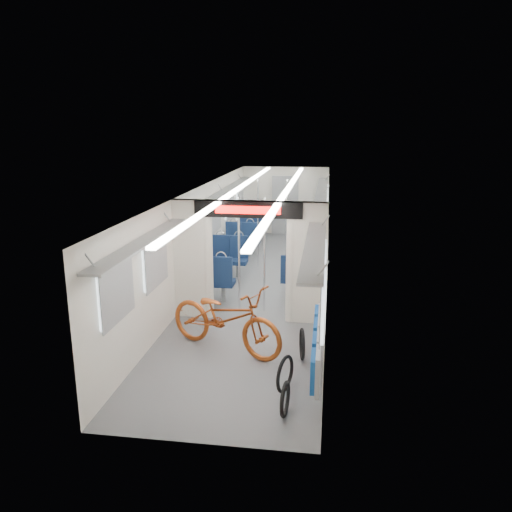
{
  "coord_description": "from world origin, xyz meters",
  "views": [
    {
      "loc": [
        1.42,
        -10.98,
        3.62
      ],
      "look_at": [
        0.1,
        -1.73,
        1.19
      ],
      "focal_mm": 35.0,
      "sensor_mm": 36.0,
      "label": 1
    }
  ],
  "objects_px": {
    "flip_bench": "(317,344)",
    "bike_hoop_b": "(285,376)",
    "bike_hoop_c": "(302,345)",
    "stanchion_far_left": "(258,223)",
    "seat_bay_near_left": "(221,264)",
    "seat_bay_near_right": "(304,264)",
    "stanchion_near_left": "(239,255)",
    "stanchion_far_right": "(286,224)",
    "bicycle": "(225,318)",
    "seat_bay_far_left": "(248,231)",
    "bike_hoop_a": "(285,401)",
    "stanchion_near_right": "(264,256)",
    "seat_bay_far_right": "(310,232)"
  },
  "relations": [
    {
      "from": "bicycle",
      "to": "bike_hoop_b",
      "type": "xyz_separation_m",
      "value": [
        1.09,
        -1.21,
        -0.33
      ]
    },
    {
      "from": "flip_bench",
      "to": "seat_bay_near_left",
      "type": "xyz_separation_m",
      "value": [
        -2.29,
        4.09,
        -0.02
      ]
    },
    {
      "from": "bicycle",
      "to": "stanchion_near_left",
      "type": "height_order",
      "value": "stanchion_near_left"
    },
    {
      "from": "seat_bay_far_left",
      "to": "stanchion_near_right",
      "type": "xyz_separation_m",
      "value": [
        1.17,
        -5.24,
        0.6
      ]
    },
    {
      "from": "seat_bay_near_left",
      "to": "stanchion_far_left",
      "type": "relative_size",
      "value": 0.94
    },
    {
      "from": "bike_hoop_b",
      "to": "stanchion_far_right",
      "type": "relative_size",
      "value": 0.23
    },
    {
      "from": "seat_bay_near_left",
      "to": "stanchion_far_right",
      "type": "relative_size",
      "value": 0.94
    },
    {
      "from": "stanchion_near_right",
      "to": "seat_bay_far_right",
      "type": "bearing_deg",
      "value": 82.53
    },
    {
      "from": "flip_bench",
      "to": "seat_bay_near_right",
      "type": "xyz_separation_m",
      "value": [
        -0.42,
        4.49,
        -0.05
      ]
    },
    {
      "from": "flip_bench",
      "to": "stanchion_near_left",
      "type": "height_order",
      "value": "stanchion_near_left"
    },
    {
      "from": "bike_hoop_c",
      "to": "seat_bay_near_left",
      "type": "relative_size",
      "value": 0.24
    },
    {
      "from": "bicycle",
      "to": "seat_bay_far_right",
      "type": "relative_size",
      "value": 1.01
    },
    {
      "from": "seat_bay_far_left",
      "to": "stanchion_far_left",
      "type": "distance_m",
      "value": 2.07
    },
    {
      "from": "flip_bench",
      "to": "stanchion_far_left",
      "type": "height_order",
      "value": "stanchion_far_left"
    },
    {
      "from": "stanchion_far_left",
      "to": "seat_bay_far_left",
      "type": "bearing_deg",
      "value": 107.04
    },
    {
      "from": "bike_hoop_c",
      "to": "seat_bay_far_right",
      "type": "height_order",
      "value": "seat_bay_far_right"
    },
    {
      "from": "flip_bench",
      "to": "bike_hoop_b",
      "type": "bearing_deg",
      "value": -139.19
    },
    {
      "from": "bike_hoop_b",
      "to": "bicycle",
      "type": "bearing_deg",
      "value": 131.98
    },
    {
      "from": "stanchion_far_right",
      "to": "bicycle",
      "type": "bearing_deg",
      "value": -95.89
    },
    {
      "from": "bicycle",
      "to": "stanchion_near_right",
      "type": "xyz_separation_m",
      "value": [
        0.4,
        1.89,
        0.58
      ]
    },
    {
      "from": "bike_hoop_a",
      "to": "bike_hoop_c",
      "type": "distance_m",
      "value": 1.67
    },
    {
      "from": "flip_bench",
      "to": "seat_bay_near_left",
      "type": "bearing_deg",
      "value": 119.22
    },
    {
      "from": "stanchion_near_left",
      "to": "stanchion_near_right",
      "type": "xyz_separation_m",
      "value": [
        0.51,
        -0.01,
        0.0
      ]
    },
    {
      "from": "bicycle",
      "to": "seat_bay_far_left",
      "type": "bearing_deg",
      "value": 30.93
    },
    {
      "from": "bicycle",
      "to": "stanchion_near_right",
      "type": "relative_size",
      "value": 0.95
    },
    {
      "from": "bike_hoop_b",
      "to": "stanchion_far_right",
      "type": "height_order",
      "value": "stanchion_far_right"
    },
    {
      "from": "seat_bay_near_right",
      "to": "stanchion_far_right",
      "type": "bearing_deg",
      "value": 108.15
    },
    {
      "from": "seat_bay_far_left",
      "to": "stanchion_far_right",
      "type": "height_order",
      "value": "stanchion_far_right"
    },
    {
      "from": "seat_bay_near_right",
      "to": "stanchion_far_left",
      "type": "xyz_separation_m",
      "value": [
        -1.29,
        1.59,
        0.62
      ]
    },
    {
      "from": "bike_hoop_c",
      "to": "seat_bay_far_right",
      "type": "distance_m",
      "value": 7.37
    },
    {
      "from": "flip_bench",
      "to": "stanchion_near_left",
      "type": "distance_m",
      "value": 3.24
    },
    {
      "from": "flip_bench",
      "to": "seat_bay_far_left",
      "type": "distance_m",
      "value": 8.3
    },
    {
      "from": "flip_bench",
      "to": "bike_hoop_c",
      "type": "distance_m",
      "value": 0.8
    },
    {
      "from": "flip_bench",
      "to": "bike_hoop_c",
      "type": "bearing_deg",
      "value": 109.76
    },
    {
      "from": "stanchion_far_right",
      "to": "bike_hoop_c",
      "type": "bearing_deg",
      "value": -82.48
    },
    {
      "from": "seat_bay_near_left",
      "to": "stanchion_far_right",
      "type": "bearing_deg",
      "value": 57.61
    },
    {
      "from": "seat_bay_near_right",
      "to": "stanchion_far_left",
      "type": "height_order",
      "value": "stanchion_far_left"
    },
    {
      "from": "seat_bay_far_left",
      "to": "stanchion_near_left",
      "type": "relative_size",
      "value": 0.93
    },
    {
      "from": "bicycle",
      "to": "seat_bay_far_left",
      "type": "relative_size",
      "value": 1.01
    },
    {
      "from": "bicycle",
      "to": "bike_hoop_a",
      "type": "distance_m",
      "value": 2.18
    },
    {
      "from": "seat_bay_near_left",
      "to": "seat_bay_far_left",
      "type": "bearing_deg",
      "value": 90.0
    },
    {
      "from": "seat_bay_near_right",
      "to": "stanchion_near_right",
      "type": "xyz_separation_m",
      "value": [
        -0.7,
        -1.75,
        0.62
      ]
    },
    {
      "from": "seat_bay_near_left",
      "to": "bike_hoop_c",
      "type": "bearing_deg",
      "value": -59.06
    },
    {
      "from": "seat_bay_near_right",
      "to": "stanchion_far_right",
      "type": "xyz_separation_m",
      "value": [
        -0.55,
        1.68,
        0.62
      ]
    },
    {
      "from": "bike_hoop_c",
      "to": "stanchion_far_left",
      "type": "bearing_deg",
      "value": 105.16
    },
    {
      "from": "bike_hoop_a",
      "to": "stanchion_near_left",
      "type": "xyz_separation_m",
      "value": [
        -1.25,
        3.72,
        0.94
      ]
    },
    {
      "from": "bike_hoop_c",
      "to": "seat_bay_far_left",
      "type": "height_order",
      "value": "seat_bay_far_left"
    },
    {
      "from": "seat_bay_near_left",
      "to": "stanchion_far_right",
      "type": "distance_m",
      "value": 2.53
    },
    {
      "from": "bike_hoop_c",
      "to": "stanchion_far_left",
      "type": "relative_size",
      "value": 0.22
    },
    {
      "from": "seat_bay_near_right",
      "to": "stanchion_near_left",
      "type": "xyz_separation_m",
      "value": [
        -1.2,
        -1.74,
        0.62
      ]
    }
  ]
}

